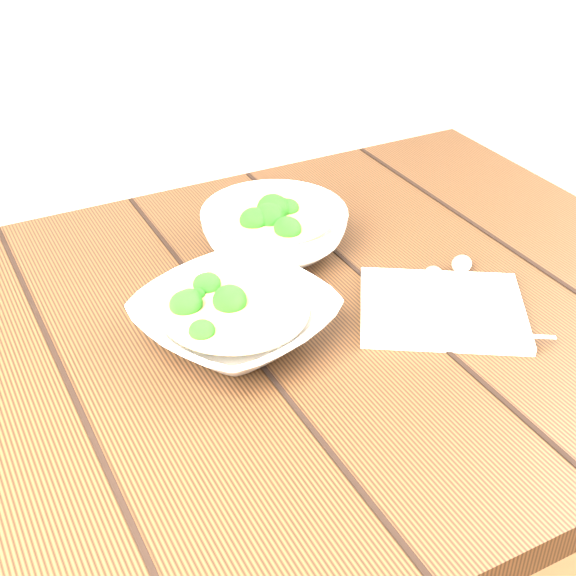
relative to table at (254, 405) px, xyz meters
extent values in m
cube|color=black|center=(0.00, 0.00, 0.10)|extent=(1.20, 0.80, 0.04)
cube|color=black|center=(0.54, 0.34, -0.28)|extent=(0.07, 0.07, 0.71)
imported|color=silver|center=(-0.02, -0.01, 0.15)|extent=(0.27, 0.27, 0.05)
cylinder|color=#A17E48|center=(-0.02, -0.01, 0.16)|extent=(0.17, 0.17, 0.00)
ellipsoid|color=#276C18|center=(0.00, 0.00, 0.17)|extent=(0.03, 0.03, 0.03)
ellipsoid|color=#276C18|center=(-0.02, 0.03, 0.17)|extent=(0.03, 0.03, 0.03)
ellipsoid|color=#276C18|center=(-0.07, 0.01, 0.17)|extent=(0.03, 0.03, 0.03)
ellipsoid|color=#276C18|center=(-0.04, -0.03, 0.17)|extent=(0.03, 0.03, 0.03)
ellipsoid|color=#276C18|center=(0.00, -0.04, 0.17)|extent=(0.03, 0.03, 0.03)
imported|color=silver|center=(0.11, 0.15, 0.15)|extent=(0.24, 0.24, 0.06)
cylinder|color=#A17E48|center=(0.11, 0.15, 0.17)|extent=(0.16, 0.16, 0.00)
ellipsoid|color=#276C18|center=(0.13, 0.16, 0.18)|extent=(0.03, 0.03, 0.03)
ellipsoid|color=#276C18|center=(0.11, 0.18, 0.18)|extent=(0.03, 0.03, 0.03)
ellipsoid|color=#276C18|center=(0.06, 0.17, 0.18)|extent=(0.03, 0.03, 0.03)
ellipsoid|color=#276C18|center=(0.09, 0.13, 0.18)|extent=(0.03, 0.03, 0.03)
ellipsoid|color=#276C18|center=(0.13, 0.12, 0.18)|extent=(0.03, 0.03, 0.03)
torus|color=black|center=(0.01, 0.09, 0.13)|extent=(0.12, 0.12, 0.03)
cube|color=beige|center=(0.22, -0.08, 0.13)|extent=(0.25, 0.24, 0.01)
cylinder|color=#A8A394|center=(0.21, -0.08, 0.13)|extent=(0.08, 0.11, 0.01)
ellipsoid|color=#A8A394|center=(0.25, -0.02, 0.13)|extent=(0.05, 0.05, 0.01)
cylinder|color=#A8A394|center=(0.25, -0.07, 0.13)|extent=(0.09, 0.09, 0.01)
ellipsoid|color=#A8A394|center=(0.30, -0.01, 0.13)|extent=(0.05, 0.05, 0.01)
camera|label=1|loc=(-0.32, -0.71, 0.68)|focal=50.00mm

